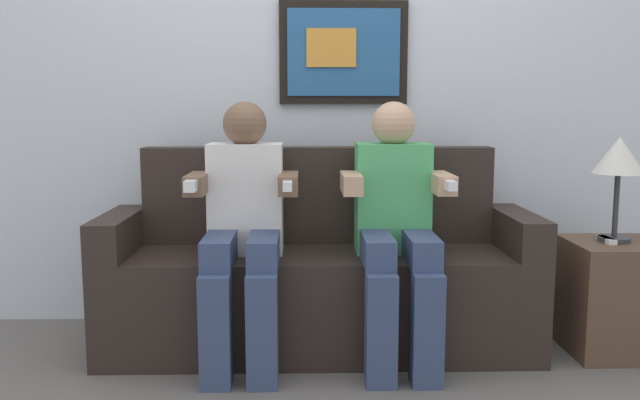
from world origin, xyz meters
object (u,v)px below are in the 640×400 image
Objects in this scene: spare_remote_on_table at (607,240)px; side_table_right at (613,297)px; person_on_left at (244,222)px; table_lamp at (619,160)px; person_on_right at (396,222)px; couch at (319,279)px.

side_table_right is at bearing 4.16° from spare_remote_on_table.
person_on_left is 2.41× the size of table_lamp.
person_on_right reaches higher than table_lamp.
person_on_left is at bearing -177.83° from side_table_right.
person_on_left reaches higher than couch.
couch is 1.72× the size of person_on_right.
person_on_left is at bearing -152.50° from couch.
person_on_right is at bearing 0.04° from person_on_left.
side_table_right is at bearing 3.55° from person_on_right.
side_table_right is (1.63, 0.06, -0.36)m from person_on_left.
spare_remote_on_table is (0.94, 0.06, -0.10)m from person_on_right.
couch is at bearing 152.60° from person_on_right.
person_on_left is at bearing -179.96° from person_on_right.
person_on_right is 1.01m from table_lamp.
person_on_right reaches higher than spare_remote_on_table.
person_on_right is at bearing -27.40° from couch.
table_lamp reaches higher than spare_remote_on_table.
table_lamp is at bearing 22.86° from spare_remote_on_table.
couch is 1.41m from table_lamp.
couch is 4.15× the size of table_lamp.
person_on_left is (-0.32, -0.17, 0.29)m from couch.
couch is at bearing 175.36° from side_table_right.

